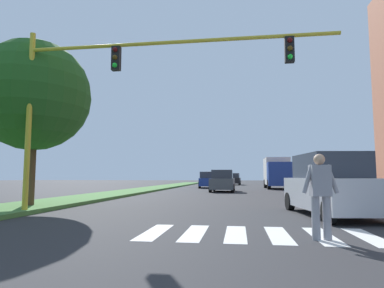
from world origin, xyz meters
The scene contains 12 objects.
ground_plane centered at (0.00, 30.00, 0.00)m, with size 140.00×140.00×0.00m, color #2D2D30.
crosswalk centered at (0.00, 7.74, 0.00)m, with size 4.95×2.20×0.01m.
median_strip centered at (-8.48, 28.00, 0.07)m, with size 2.90×64.00×0.15m, color #477A38.
tree_mid centered at (-8.31, 12.14, 4.41)m, with size 4.35×4.35×6.45m.
sidewalk_right centered at (9.28, 28.00, 0.07)m, with size 3.00×64.00×0.15m, color #9E9991.
traffic_light_gantry centered at (-4.27, 10.47, 4.41)m, with size 10.15×0.30×6.00m.
pedestrian_performer centered at (1.23, 7.26, 0.93)m, with size 0.75×0.29×1.69m.
suv_crossing centered at (2.57, 11.46, 0.93)m, with size 2.46×4.79×1.97m.
sedan_midblock centered at (-1.66, 27.42, 0.80)m, with size 1.95×4.18×1.74m.
sedan_distant centered at (-3.70, 35.88, 0.79)m, with size 2.26×4.53×1.71m.
sedan_far_horizon centered at (-1.05, 48.72, 0.77)m, with size 2.06×4.29×1.66m.
truck_box_delivery centered at (3.50, 34.57, 1.63)m, with size 2.40×6.20×3.10m.
Camera 1 is at (-0.38, 0.35, 1.25)m, focal length 30.99 mm.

